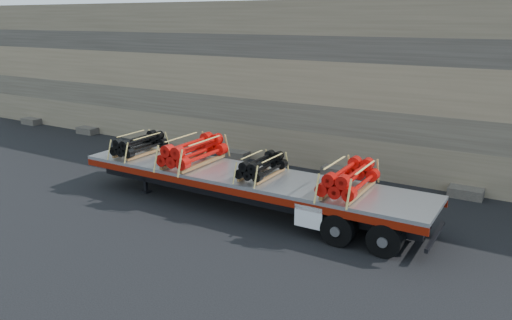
{
  "coord_description": "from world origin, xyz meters",
  "views": [
    {
      "loc": [
        9.32,
        -13.85,
        6.3
      ],
      "look_at": [
        0.74,
        0.31,
        1.56
      ],
      "focal_mm": 35.0,
      "sensor_mm": 36.0,
      "label": 1
    }
  ],
  "objects_px": {
    "bundle_midrear": "(262,167)",
    "bundle_rear": "(349,179)",
    "trailer": "(245,191)",
    "bundle_midfront": "(193,152)",
    "bundle_front": "(140,145)"
  },
  "relations": [
    {
      "from": "trailer",
      "to": "bundle_front",
      "type": "distance_m",
      "value": 4.87
    },
    {
      "from": "bundle_midfront",
      "to": "bundle_front",
      "type": "bearing_deg",
      "value": -180.0
    },
    {
      "from": "trailer",
      "to": "bundle_midrear",
      "type": "relative_size",
      "value": 6.66
    },
    {
      "from": "trailer",
      "to": "bundle_rear",
      "type": "bearing_deg",
      "value": 0.0
    },
    {
      "from": "bundle_midrear",
      "to": "bundle_rear",
      "type": "bearing_deg",
      "value": 0.0
    },
    {
      "from": "bundle_midfront",
      "to": "bundle_midrear",
      "type": "distance_m",
      "value": 2.83
    },
    {
      "from": "bundle_front",
      "to": "bundle_midfront",
      "type": "distance_m",
      "value": 2.59
    },
    {
      "from": "bundle_midrear",
      "to": "bundle_rear",
      "type": "relative_size",
      "value": 0.81
    },
    {
      "from": "bundle_midrear",
      "to": "bundle_front",
      "type": "bearing_deg",
      "value": -180.0
    },
    {
      "from": "bundle_midfront",
      "to": "bundle_rear",
      "type": "relative_size",
      "value": 1.09
    },
    {
      "from": "bundle_midrear",
      "to": "bundle_rear",
      "type": "xyz_separation_m",
      "value": [
        3.0,
        0.01,
        0.08
      ]
    },
    {
      "from": "bundle_rear",
      "to": "trailer",
      "type": "bearing_deg",
      "value": -180.0
    },
    {
      "from": "bundle_front",
      "to": "bundle_midrear",
      "type": "xyz_separation_m",
      "value": [
        5.41,
        0.02,
        -0.03
      ]
    },
    {
      "from": "bundle_front",
      "to": "bundle_midrear",
      "type": "distance_m",
      "value": 5.41
    },
    {
      "from": "trailer",
      "to": "bundle_midrear",
      "type": "height_order",
      "value": "bundle_midrear"
    }
  ]
}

